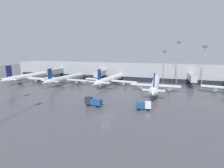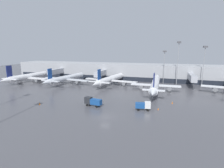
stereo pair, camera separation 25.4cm
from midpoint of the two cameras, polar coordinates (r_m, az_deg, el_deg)
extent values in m
plane|color=#4C4C51|center=(46.64, -2.29, -10.61)|extent=(320.00, 320.00, 0.00)
cube|color=#9EA0A5|center=(104.62, 9.05, 3.99)|extent=(160.00, 16.00, 9.00)
cube|color=#1E232D|center=(97.22, 8.31, 1.51)|extent=(156.80, 0.10, 2.40)
cube|color=#A8AAB2|center=(95.67, -3.94, 3.51)|extent=(2.60, 12.70, 2.80)
cylinder|color=#3F4247|center=(90.85, -5.21, 1.16)|extent=(0.44, 0.44, 3.20)
cube|color=#A8AAB2|center=(89.64, 24.59, 2.00)|extent=(2.60, 13.79, 2.80)
cylinder|color=#3F4247|center=(83.98, 24.96, -0.67)|extent=(0.44, 0.44, 3.20)
cube|color=#A8AAB2|center=(108.85, -17.99, 3.91)|extent=(2.60, 12.97, 2.80)
cylinder|color=#3F4247|center=(104.53, -19.73, 1.86)|extent=(0.44, 0.44, 3.20)
cylinder|color=slate|center=(81.59, 30.49, -1.40)|extent=(2.23, 3.19, 1.74)
cylinder|color=#2D2D33|center=(81.21, 32.45, -2.22)|extent=(0.20, 0.20, 1.90)
cylinder|color=silver|center=(76.00, 13.89, 0.19)|extent=(3.61, 31.25, 3.08)
cone|color=silver|center=(93.05, 14.35, 2.13)|extent=(2.98, 3.44, 2.93)
cone|color=silver|center=(58.51, 13.12, -3.01)|extent=(2.85, 4.67, 2.77)
cube|color=silver|center=(75.35, 13.84, -0.38)|extent=(20.24, 3.10, 0.44)
cube|color=silver|center=(61.89, 13.32, -1.96)|extent=(7.70, 1.67, 0.35)
cube|color=navy|center=(61.25, 13.45, 1.02)|extent=(0.40, 2.48, 5.29)
cylinder|color=slate|center=(75.95, 9.55, -0.84)|extent=(1.75, 3.06, 1.69)
cylinder|color=slate|center=(75.55, 18.09, -1.30)|extent=(1.75, 3.06, 1.69)
cylinder|color=#2D2D33|center=(86.39, 14.11, -0.10)|extent=(0.20, 0.20, 1.88)
cylinder|color=#2D2D33|center=(75.12, 11.29, -1.64)|extent=(0.20, 0.20, 1.88)
cylinder|color=#2D2D33|center=(74.90, 16.22, -1.91)|extent=(0.20, 0.20, 1.88)
cylinder|color=white|center=(105.38, -25.68, 2.24)|extent=(4.96, 24.48, 3.00)
cone|color=white|center=(115.05, -20.65, 3.29)|extent=(3.11, 3.52, 2.85)
cone|color=white|center=(96.37, -31.94, 0.91)|extent=(3.05, 4.70, 2.70)
cube|color=white|center=(105.06, -25.89, 1.86)|extent=(25.93, 5.26, 0.44)
cube|color=white|center=(98.23, -30.46, 1.40)|extent=(9.90, 2.57, 0.35)
cube|color=navy|center=(97.78, -30.66, 3.46)|extent=(0.59, 2.88, 5.95)
cylinder|color=slate|center=(110.59, -28.38, 1.58)|extent=(1.93, 3.62, 1.65)
cylinder|color=slate|center=(100.02, -23.05, 1.15)|extent=(1.93, 3.62, 1.65)
cylinder|color=#2D2D33|center=(111.10, -22.61, 1.76)|extent=(0.20, 0.20, 1.62)
cylinder|color=#2D2D33|center=(107.96, -27.54, 1.10)|extent=(0.20, 0.20, 1.62)
cylinder|color=#2D2D33|center=(101.89, -24.50, 0.83)|extent=(0.20, 0.20, 1.62)
cylinder|color=white|center=(86.93, -0.52, 1.66)|extent=(6.54, 25.29, 2.98)
cone|color=white|center=(99.75, 3.04, 2.87)|extent=(3.27, 3.65, 2.83)
cone|color=white|center=(74.12, -5.51, -0.05)|extent=(3.29, 4.81, 2.68)
cube|color=white|center=(86.48, -0.70, 1.21)|extent=(27.59, 6.39, 0.44)
cube|color=white|center=(76.81, -4.28, 0.59)|extent=(10.55, 2.87, 0.35)
cube|color=navy|center=(76.30, -4.31, 2.90)|extent=(0.68, 2.27, 5.08)
cylinder|color=slate|center=(90.23, -5.10, 1.00)|extent=(2.01, 2.94, 1.64)
cylinder|color=slate|center=(83.60, 4.05, 0.21)|extent=(2.01, 2.94, 1.64)
cylinder|color=#2D2D33|center=(94.61, 1.64, 1.11)|extent=(0.20, 0.20, 1.61)
cylinder|color=#2D2D33|center=(88.21, -3.45, 0.36)|extent=(0.20, 0.20, 1.61)
cylinder|color=#2D2D33|center=(84.39, 1.80, -0.12)|extent=(0.20, 0.20, 1.61)
cylinder|color=silver|center=(92.76, -14.59, 1.95)|extent=(6.19, 25.25, 2.68)
cone|color=silver|center=(103.79, -9.65, 3.10)|extent=(2.94, 3.28, 2.55)
cone|color=silver|center=(82.28, -21.06, 0.42)|extent=(2.96, 4.32, 2.41)
cube|color=silver|center=(92.37, -14.82, 1.56)|extent=(26.49, 6.25, 0.44)
cube|color=silver|center=(84.30, -19.60, 0.95)|extent=(10.13, 2.83, 0.35)
cube|color=navy|center=(83.85, -19.74, 3.02)|extent=(0.68, 2.33, 5.09)
cylinder|color=slate|center=(97.37, -18.14, 1.37)|extent=(1.86, 2.99, 1.47)
cylinder|color=slate|center=(87.98, -11.10, 0.73)|extent=(1.86, 2.99, 1.47)
cylinder|color=#2D2D33|center=(99.41, -11.54, 1.44)|extent=(0.20, 0.20, 1.82)
cylinder|color=#2D2D33|center=(94.92, -16.98, 0.73)|extent=(0.20, 0.20, 1.82)
cylinder|color=#2D2D33|center=(89.52, -12.96, 0.33)|extent=(0.20, 0.20, 1.82)
cube|color=#19478C|center=(54.03, -5.30, -5.85)|extent=(3.60, 2.12, 1.66)
cube|color=#26282D|center=(55.36, -7.76, -5.25)|extent=(2.29, 1.85, 2.10)
cylinder|color=black|center=(55.21, -8.22, -6.83)|extent=(0.73, 0.35, 0.70)
cylinder|color=black|center=(56.40, -7.38, -6.42)|extent=(0.73, 0.35, 0.70)
cylinder|color=black|center=(53.48, -5.12, -7.36)|extent=(0.73, 0.35, 0.70)
cylinder|color=black|center=(54.71, -4.33, -6.91)|extent=(0.73, 0.35, 0.70)
cube|color=#19478C|center=(51.72, 9.08, -6.87)|extent=(2.96, 2.28, 1.41)
cube|color=silver|center=(51.78, 11.50, -6.71)|extent=(1.92, 2.01, 1.81)
cylinder|color=black|center=(52.96, 11.46, -7.73)|extent=(0.73, 0.36, 0.70)
cylinder|color=black|center=(51.39, 11.59, -8.33)|extent=(0.73, 0.36, 0.70)
cylinder|color=black|center=(52.82, 8.50, -7.67)|extent=(0.73, 0.36, 0.70)
cylinder|color=black|center=(51.25, 8.53, -8.27)|extent=(0.73, 0.36, 0.70)
cone|color=orange|center=(53.40, 14.79, -7.80)|extent=(0.39, 0.39, 0.56)
cone|color=orange|center=(60.46, 19.02, -5.74)|extent=(0.38, 0.38, 0.70)
cone|color=orange|center=(60.60, -22.67, -5.95)|extent=(0.49, 0.49, 0.72)
cylinder|color=gray|center=(90.14, 20.49, 5.92)|extent=(0.30, 0.30, 20.32)
cube|color=#4C4C51|center=(89.92, 20.95, 12.62)|extent=(1.80, 1.80, 0.80)
cylinder|color=gray|center=(93.19, 27.56, 4.86)|extent=(0.30, 0.30, 18.21)
cube|color=#4C4C51|center=(92.84, 28.10, 10.69)|extent=(1.80, 1.80, 0.80)
cylinder|color=gray|center=(92.53, 16.45, 4.96)|extent=(0.30, 0.30, 16.07)
cube|color=#4C4C51|center=(92.07, 16.74, 10.18)|extent=(1.80, 1.80, 0.80)
camera|label=1|loc=(0.13, -90.10, -0.02)|focal=28.00mm
camera|label=2|loc=(0.13, 89.90, 0.02)|focal=28.00mm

